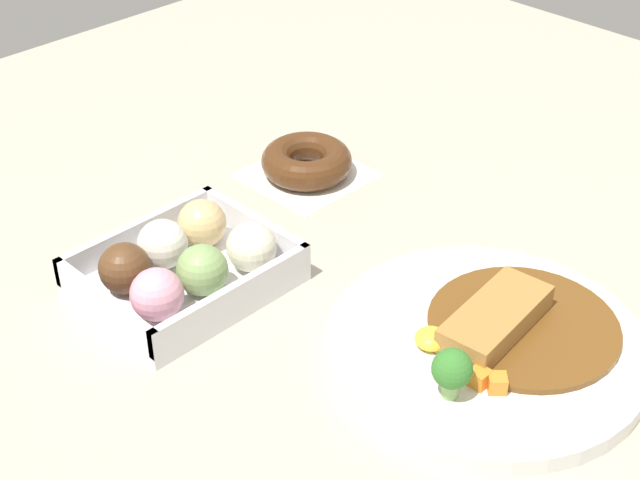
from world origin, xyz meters
TOP-DOWN VIEW (x-y plane):
  - ground_plane at (0.00, 0.00)m, footprint 1.60×1.60m
  - curry_plate at (0.05, -0.10)m, footprint 0.29×0.29m
  - donut_box at (-0.08, 0.17)m, footprint 0.19×0.16m
  - chocolate_ring_donut at (0.15, 0.24)m, footprint 0.13×0.13m

SIDE VIEW (x-z plane):
  - ground_plane at x=0.00m, z-range 0.00..0.00m
  - curry_plate at x=0.05m, z-range -0.02..0.05m
  - chocolate_ring_donut at x=0.15m, z-range 0.00..0.04m
  - donut_box at x=-0.08m, z-range 0.00..0.06m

